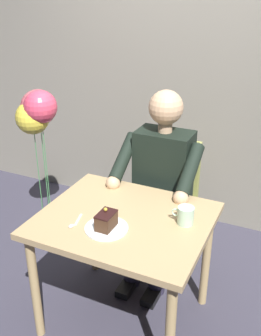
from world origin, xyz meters
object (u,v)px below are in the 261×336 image
object	(u,v)px
coffee_cup	(185,215)
cake_slice	(106,220)
dessert_spoon	(75,223)
balloon_display	(38,119)
chair	(167,197)
dining_table	(125,232)
seated_person	(159,185)

from	to	relation	value
coffee_cup	cake_slice	bearing A→B (deg)	32.44
coffee_cup	dessert_spoon	distance (m)	0.58
cake_slice	balloon_display	world-z (taller)	balloon_display
chair	balloon_display	xyz separation A→B (m)	(0.93, 0.16, 0.49)
coffee_cup	balloon_display	xyz separation A→B (m)	(1.25, -0.44, 0.22)
chair	cake_slice	xyz separation A→B (m)	(0.03, 0.83, 0.28)
dining_table	dessert_spoon	bearing A→B (deg)	38.21
chair	dining_table	bearing A→B (deg)	90.00
dessert_spoon	seated_person	bearing A→B (deg)	-107.13
coffee_cup	dining_table	bearing A→B (deg)	14.70
coffee_cup	dessert_spoon	xyz separation A→B (m)	(0.52, 0.25, -0.05)
cake_slice	dessert_spoon	distance (m)	0.18
dessert_spoon	balloon_display	distance (m)	1.03
chair	coffee_cup	bearing A→B (deg)	117.49
coffee_cup	chair	bearing A→B (deg)	-62.51
coffee_cup	dessert_spoon	bearing A→B (deg)	25.31
dining_table	balloon_display	bearing A→B (deg)	-29.27
balloon_display	seated_person	bearing A→B (deg)	179.62
cake_slice	balloon_display	size ratio (longest dim) A/B	0.10
dining_table	cake_slice	bearing A→B (deg)	75.96
coffee_cup	seated_person	bearing A→B (deg)	-54.16
dining_table	seated_person	xyz separation A→B (m)	(-0.00, -0.52, 0.05)
dining_table	coffee_cup	size ratio (longest dim) A/B	7.40
seated_person	coffee_cup	size ratio (longest dim) A/B	10.44
cake_slice	balloon_display	distance (m)	1.14
dining_table	chair	size ratio (longest dim) A/B	1.01
cake_slice	coffee_cup	world-z (taller)	cake_slice
balloon_display	dessert_spoon	bearing A→B (deg)	136.39
coffee_cup	balloon_display	world-z (taller)	balloon_display
chair	coffee_cup	world-z (taller)	chair
dessert_spoon	balloon_display	size ratio (longest dim) A/B	0.12
dining_table	seated_person	world-z (taller)	seated_person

